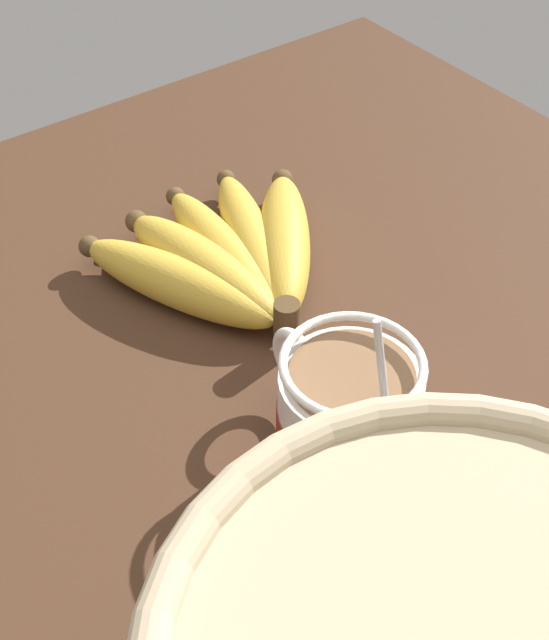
# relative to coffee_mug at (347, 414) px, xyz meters

# --- Properties ---
(table) EXTENTS (0.95, 0.95, 0.03)m
(table) POSITION_rel_coffee_mug_xyz_m (0.03, 0.03, -0.06)
(table) COLOR #422819
(table) RESTS_ON ground
(coffee_mug) EXTENTS (0.13, 0.09, 0.14)m
(coffee_mug) POSITION_rel_coffee_mug_xyz_m (0.00, 0.00, 0.00)
(coffee_mug) COLOR white
(coffee_mug) RESTS_ON table
(banana_bunch) EXTENTS (0.21, 0.22, 0.04)m
(banana_bunch) POSITION_rel_coffee_mug_xyz_m (0.20, -0.04, -0.02)
(banana_bunch) COLOR #4C381E
(banana_bunch) RESTS_ON table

